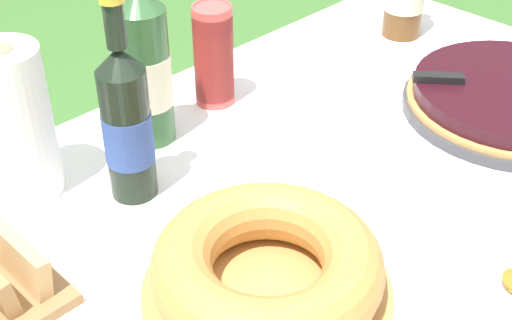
# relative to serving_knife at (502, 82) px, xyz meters

# --- Properties ---
(garden_table) EXTENTS (1.45, 1.07, 0.70)m
(garden_table) POSITION_rel_serving_knife_xyz_m (-0.37, -0.02, -0.13)
(garden_table) COLOR #A87A47
(garden_table) RESTS_ON ground_plane
(tablecloth) EXTENTS (1.46, 1.08, 0.10)m
(tablecloth) POSITION_rel_serving_knife_xyz_m (-0.37, -0.02, -0.08)
(tablecloth) COLOR white
(tablecloth) RESTS_ON garden_table
(serving_knife) EXTENTS (0.26, 0.30, 0.01)m
(serving_knife) POSITION_rel_serving_knife_xyz_m (0.00, 0.00, 0.00)
(serving_knife) COLOR silver
(serving_knife) RESTS_ON berry_tart
(bundt_cake) EXTENTS (0.33, 0.33, 0.09)m
(bundt_cake) POSITION_rel_serving_knife_xyz_m (-0.61, -0.01, -0.02)
(bundt_cake) COLOR #B78447
(bundt_cake) RESTS_ON tablecloth
(cup_stack) EXTENTS (0.07, 0.07, 0.19)m
(cup_stack) POSITION_rel_serving_knife_xyz_m (-0.33, 0.39, 0.03)
(cup_stack) COLOR #E04C47
(cup_stack) RESTS_ON tablecloth
(cider_bottle_green) EXTENTS (0.09, 0.09, 0.35)m
(cider_bottle_green) POSITION_rel_serving_knife_xyz_m (-0.49, 0.38, 0.07)
(cider_bottle_green) COLOR #2D562D
(cider_bottle_green) RESTS_ON tablecloth
(juice_bottle_red) EXTENTS (0.07, 0.07, 0.33)m
(juice_bottle_red) POSITION_rel_serving_knife_xyz_m (-0.61, 0.27, 0.06)
(juice_bottle_red) COLOR black
(juice_bottle_red) RESTS_ON tablecloth
(paper_towel_roll) EXTENTS (0.11, 0.11, 0.24)m
(paper_towel_roll) POSITION_rel_serving_knife_xyz_m (-0.72, 0.40, 0.06)
(paper_towel_roll) COLOR white
(paper_towel_roll) RESTS_ON tablecloth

